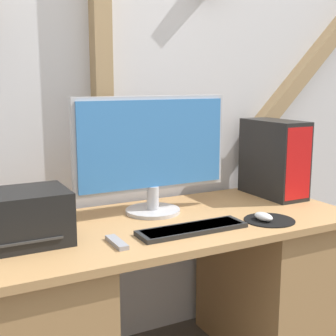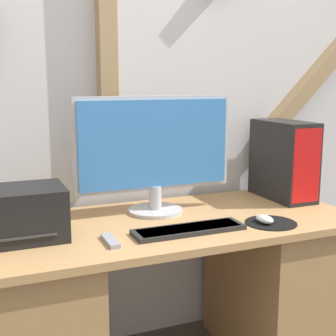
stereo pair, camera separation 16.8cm
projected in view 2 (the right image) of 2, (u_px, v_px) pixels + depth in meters
The scene contains 9 objects.
wall_back at pixel (136, 64), 2.19m from camera, with size 6.40×0.18×2.70m.
desk at pixel (167, 298), 2.00m from camera, with size 1.60×0.70×0.71m.
monitor at pixel (156, 150), 2.02m from camera, with size 0.70×0.24×0.51m.
keyboard at pixel (189, 229), 1.79m from camera, with size 0.44×0.12×0.02m.
mousepad at pixel (271, 223), 1.90m from camera, with size 0.21×0.21×0.00m.
mouse at pixel (265, 219), 1.89m from camera, with size 0.06×0.10×0.03m.
computer_tower at pixel (284, 160), 2.28m from camera, with size 0.17×0.36×0.38m.
printer at pixel (19, 214), 1.70m from camera, with size 0.33×0.25×0.19m.
remote_control at pixel (110, 241), 1.67m from camera, with size 0.04×0.14×0.02m.
Camera 2 is at (-0.71, -1.38, 1.29)m, focal length 50.00 mm.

